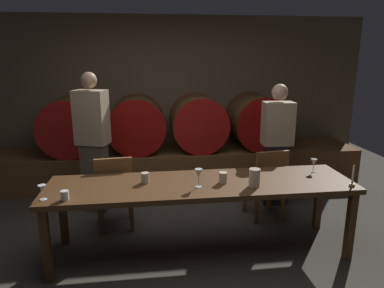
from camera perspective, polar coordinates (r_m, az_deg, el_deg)
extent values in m
plane|color=#3F3A33|center=(3.72, -1.67, -17.12)|extent=(8.50, 8.50, 0.00)
cube|color=brown|center=(5.83, -4.37, 7.74)|extent=(6.54, 0.24, 2.55)
cube|color=brown|center=(5.50, -3.86, -3.48)|extent=(5.89, 0.90, 0.52)
cylinder|color=brown|center=(5.44, -19.14, 2.83)|extent=(0.82, 0.74, 0.82)
cylinder|color=#9E1411|center=(5.07, -19.99, 1.95)|extent=(0.83, 0.03, 0.83)
cylinder|color=#9E1411|center=(5.82, -18.40, 3.59)|extent=(0.83, 0.03, 0.83)
cylinder|color=#2D2D33|center=(5.44, -19.14, 2.83)|extent=(0.82, 0.04, 0.82)
cylinder|color=brown|center=(5.33, -8.97, 3.22)|extent=(0.82, 0.74, 0.82)
cylinder|color=maroon|center=(4.95, -9.07, 2.36)|extent=(0.83, 0.03, 0.83)
cylinder|color=maroon|center=(5.71, -8.88, 3.96)|extent=(0.83, 0.03, 0.83)
cylinder|color=#2D2D33|center=(5.33, -8.97, 3.22)|extent=(0.82, 0.04, 0.82)
cylinder|color=brown|center=(5.38, 0.98, 3.50)|extent=(0.82, 0.74, 0.82)
cylinder|color=#9E1411|center=(5.01, 1.62, 2.67)|extent=(0.83, 0.03, 0.83)
cylinder|color=#9E1411|center=(5.76, 0.42, 4.23)|extent=(0.83, 0.03, 0.83)
cylinder|color=#2D2D33|center=(5.38, 0.98, 3.50)|extent=(0.82, 0.04, 0.82)
cylinder|color=brown|center=(5.59, 10.44, 3.68)|extent=(0.82, 0.74, 0.82)
cylinder|color=maroon|center=(5.23, 11.71, 2.88)|extent=(0.83, 0.03, 0.83)
cylinder|color=maroon|center=(5.95, 9.32, 4.37)|extent=(0.83, 0.03, 0.83)
cylinder|color=#2D2D33|center=(5.59, 10.44, 3.68)|extent=(0.82, 0.04, 0.82)
cube|color=#4C2D16|center=(3.42, 1.54, -6.69)|extent=(2.96, 0.76, 0.05)
cube|color=#4C2D16|center=(3.37, -22.73, -15.15)|extent=(0.07, 0.07, 0.69)
cube|color=#4C2D16|center=(3.76, 24.44, -12.14)|extent=(0.07, 0.07, 0.69)
cube|color=#4C2D16|center=(3.93, -20.32, -10.61)|extent=(0.07, 0.07, 0.69)
cube|color=#4C2D16|center=(4.27, 19.95, -8.53)|extent=(0.07, 0.07, 0.69)
cube|color=brown|center=(4.11, -12.51, -7.46)|extent=(0.44, 0.44, 0.04)
cube|color=brown|center=(3.86, -12.66, -5.27)|extent=(0.40, 0.08, 0.42)
cube|color=brown|center=(4.36, -10.12, -9.32)|extent=(0.05, 0.05, 0.42)
cube|color=brown|center=(4.36, -14.64, -9.57)|extent=(0.05, 0.05, 0.42)
cube|color=brown|center=(4.05, -9.85, -11.23)|extent=(0.05, 0.05, 0.42)
cube|color=brown|center=(4.05, -14.75, -11.50)|extent=(0.05, 0.05, 0.42)
cube|color=brown|center=(4.35, 11.68, -6.18)|extent=(0.45, 0.45, 0.04)
cube|color=brown|center=(4.12, 12.95, -4.01)|extent=(0.40, 0.09, 0.42)
cube|color=brown|center=(4.65, 12.50, -7.90)|extent=(0.05, 0.05, 0.42)
cube|color=brown|center=(4.51, 8.61, -8.43)|extent=(0.05, 0.05, 0.42)
cube|color=brown|center=(4.37, 14.55, -9.49)|extent=(0.05, 0.05, 0.42)
cube|color=brown|center=(4.22, 10.46, -10.12)|extent=(0.05, 0.05, 0.42)
cube|color=brown|center=(4.61, -15.46, -5.25)|extent=(0.35, 0.29, 0.88)
cube|color=tan|center=(4.42, -16.12, 4.18)|extent=(0.44, 0.35, 0.66)
sphere|color=tan|center=(4.36, -16.53, 9.97)|extent=(0.19, 0.19, 0.19)
cube|color=black|center=(4.77, 13.36, -4.82)|extent=(0.31, 0.21, 0.82)
cube|color=tan|center=(4.59, 13.85, 3.27)|extent=(0.39, 0.26, 0.55)
sphere|color=#D8A884|center=(4.53, 14.15, 8.21)|extent=(0.20, 0.20, 0.20)
cylinder|color=olive|center=(3.64, 24.66, -6.09)|extent=(0.05, 0.05, 0.02)
cylinder|color=#EDE5CC|center=(3.61, 24.83, -4.59)|extent=(0.02, 0.02, 0.18)
cone|color=yellow|center=(3.58, 24.99, -3.07)|extent=(0.01, 0.01, 0.02)
cylinder|color=beige|center=(3.33, 10.17, -5.44)|extent=(0.11, 0.11, 0.17)
cylinder|color=white|center=(3.28, -23.11, -8.32)|extent=(0.06, 0.06, 0.00)
cylinder|color=white|center=(3.27, -23.17, -7.79)|extent=(0.01, 0.01, 0.06)
cone|color=white|center=(3.25, -23.28, -6.73)|extent=(0.07, 0.07, 0.07)
cylinder|color=silver|center=(3.29, 1.09, -7.01)|extent=(0.06, 0.06, 0.00)
cylinder|color=silver|center=(3.28, 1.09, -6.26)|extent=(0.01, 0.01, 0.09)
cone|color=silver|center=(3.25, 1.10, -4.83)|extent=(0.07, 0.07, 0.09)
cylinder|color=silver|center=(3.92, 19.16, -4.29)|extent=(0.06, 0.06, 0.00)
cylinder|color=silver|center=(3.91, 19.20, -3.77)|extent=(0.01, 0.01, 0.07)
cone|color=silver|center=(3.89, 19.29, -2.80)|extent=(0.07, 0.07, 0.07)
cylinder|color=white|center=(3.19, -20.07, -7.89)|extent=(0.07, 0.07, 0.08)
cylinder|color=beige|center=(3.41, -7.67, -5.48)|extent=(0.08, 0.08, 0.10)
cylinder|color=beige|center=(3.39, 5.08, -5.49)|extent=(0.08, 0.08, 0.11)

